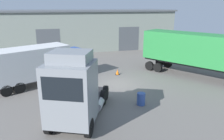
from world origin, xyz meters
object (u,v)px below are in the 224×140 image
at_px(tractor_unit_grey, 74,92).
at_px(oil_drum, 141,99).
at_px(container_trailer_teal, 196,50).
at_px(traffic_cone, 117,72).
at_px(box_truck_blue, 41,63).

relative_size(tractor_unit_grey, oil_drum, 7.42).
distance_m(container_trailer_teal, traffic_cone, 7.93).
xyz_separation_m(tractor_unit_grey, container_trailer_teal, (12.22, 6.33, 0.53)).
xyz_separation_m(oil_drum, traffic_cone, (0.29, 7.10, -0.19)).
distance_m(box_truck_blue, traffic_cone, 7.44).
bearing_deg(tractor_unit_grey, oil_drum, 131.75).
bearing_deg(traffic_cone, container_trailer_teal, -18.18).
relative_size(container_trailer_teal, traffic_cone, 18.41).
relative_size(box_truck_blue, oil_drum, 9.56).
xyz_separation_m(box_truck_blue, oil_drum, (6.94, -6.44, -1.45)).
bearing_deg(tractor_unit_grey, box_truck_blue, -141.46).
bearing_deg(oil_drum, container_trailer_teal, 32.39).
xyz_separation_m(box_truck_blue, traffic_cone, (7.23, 0.67, -1.63)).
height_order(tractor_unit_grey, oil_drum, tractor_unit_grey).
height_order(container_trailer_teal, box_truck_blue, container_trailer_teal).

